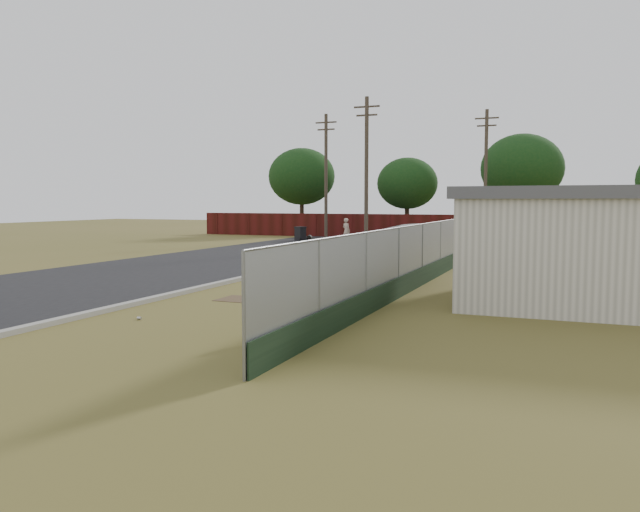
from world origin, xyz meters
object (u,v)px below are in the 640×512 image
at_px(fire_hydrant, 260,324).
at_px(pickup_truck, 421,237).
at_px(mailbox, 309,242).
at_px(pedestrian, 346,231).
at_px(trash_bin, 300,234).

bearing_deg(fire_hydrant, pickup_truck, 95.52).
distance_m(mailbox, pedestrian, 15.07).
relative_size(mailbox, trash_bin, 1.35).
height_order(pickup_truck, pedestrian, pedestrian).
distance_m(pedestrian, trash_bin, 4.02).
xyz_separation_m(pickup_truck, trash_bin, (-9.75, 5.18, -0.24)).
height_order(pickup_truck, trash_bin, pickup_truck).
bearing_deg(pedestrian, pickup_truck, 169.85).
relative_size(pedestrian, trash_bin, 1.67).
xyz_separation_m(mailbox, pickup_truck, (2.33, 10.63, -0.31)).
relative_size(fire_hydrant, mailbox, 0.59).
bearing_deg(pickup_truck, pedestrian, 38.54).
relative_size(pickup_truck, pedestrian, 3.25).
relative_size(mailbox, pickup_truck, 0.25).
bearing_deg(pickup_truck, fire_hydrant, 168.10).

